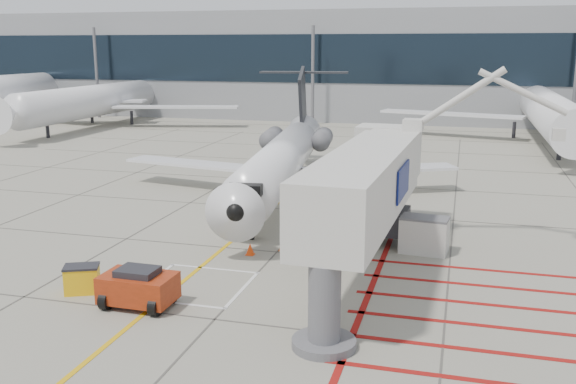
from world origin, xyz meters
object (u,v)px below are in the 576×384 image
(spill_bin, at_px, (82,279))
(jet_bridge, at_px, (364,197))
(pushback_tug, at_px, (138,286))
(regional_jet, at_px, (274,143))

(spill_bin, bearing_deg, jet_bridge, -3.07)
(jet_bridge, height_order, pushback_tug, jet_bridge)
(regional_jet, height_order, spill_bin, regional_jet)
(jet_bridge, relative_size, spill_bin, 14.03)
(jet_bridge, xyz_separation_m, spill_bin, (-10.58, -4.10, -3.09))
(jet_bridge, relative_size, pushback_tug, 6.73)
(regional_jet, distance_m, spill_bin, 16.23)
(regional_jet, distance_m, jet_bridge, 13.51)
(regional_jet, height_order, jet_bridge, regional_jet)
(regional_jet, bearing_deg, spill_bin, -109.40)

